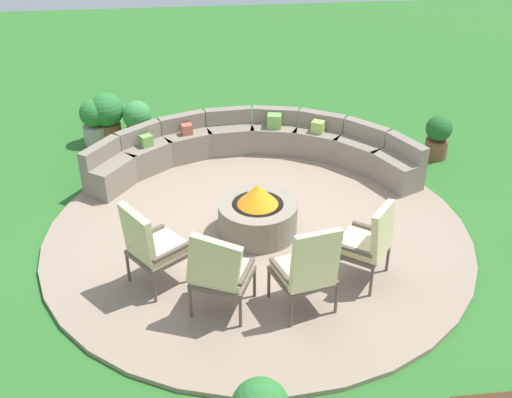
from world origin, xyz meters
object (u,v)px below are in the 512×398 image
at_px(lounge_chair_front_right, 219,271).
at_px(potted_plant_0, 94,121).
at_px(curved_stone_bench, 253,148).
at_px(potted_plant_1, 138,120).
at_px(lounge_chair_front_left, 151,245).
at_px(lounge_chair_back_left, 307,268).
at_px(lounge_chair_back_right, 369,241).
at_px(potted_plant_3, 438,135).
at_px(fire_pit, 258,214).
at_px(potted_plant_2, 107,115).

bearing_deg(lounge_chair_front_right, potted_plant_0, 134.53).
distance_m(curved_stone_bench, potted_plant_1, 2.13).
xyz_separation_m(lounge_chair_front_left, lounge_chair_back_left, (1.66, -0.63, 0.00)).
relative_size(curved_stone_bench, lounge_chair_front_left, 4.41).
height_order(lounge_chair_front_right, lounge_chair_back_right, lounge_chair_front_right).
height_order(curved_stone_bench, potted_plant_3, curved_stone_bench).
bearing_deg(potted_plant_1, lounge_chair_front_left, -84.66).
xyz_separation_m(lounge_chair_front_right, potted_plant_1, (-1.10, 4.52, -0.21)).
distance_m(fire_pit, lounge_chair_front_left, 1.64).
xyz_separation_m(lounge_chair_front_right, potted_plant_3, (3.69, 3.44, -0.22)).
distance_m(potted_plant_1, potted_plant_2, 0.53).
bearing_deg(lounge_chair_back_left, fire_pit, 84.75).
bearing_deg(fire_pit, potted_plant_1, 119.07).
relative_size(potted_plant_0, potted_plant_3, 1.07).
bearing_deg(potted_plant_3, lounge_chair_front_right, -137.02).
bearing_deg(lounge_chair_front_left, lounge_chair_back_right, 48.94).
distance_m(curved_stone_bench, lounge_chair_front_left, 3.22).
bearing_deg(lounge_chair_front_right, potted_plant_3, 65.83).
distance_m(curved_stone_bench, potted_plant_2, 2.63).
xyz_separation_m(fire_pit, lounge_chair_back_left, (0.36, -1.57, 0.29)).
distance_m(curved_stone_bench, potted_plant_0, 2.79).
bearing_deg(potted_plant_0, lounge_chair_front_right, -68.32).
xyz_separation_m(fire_pit, lounge_chair_front_left, (-1.31, -0.94, 0.28)).
xyz_separation_m(lounge_chair_front_left, lounge_chair_front_right, (0.73, -0.56, -0.01)).
relative_size(lounge_chair_back_right, potted_plant_0, 1.32).
bearing_deg(potted_plant_0, fire_pit, -52.07).
bearing_deg(curved_stone_bench, potted_plant_0, 155.45).
relative_size(curved_stone_bench, potted_plant_2, 5.79).
relative_size(lounge_chair_back_right, potted_plant_2, 1.20).
xyz_separation_m(potted_plant_1, potted_plant_3, (4.79, -1.08, -0.01)).
bearing_deg(potted_plant_1, potted_plant_2, 166.38).
relative_size(fire_pit, potted_plant_3, 1.42).
bearing_deg(lounge_chair_front_left, lounge_chair_back_left, 32.01).
xyz_separation_m(potted_plant_0, potted_plant_3, (5.51, -1.14, -0.01)).
height_order(potted_plant_0, potted_plant_2, potted_plant_2).
bearing_deg(curved_stone_bench, potted_plant_1, 148.73).
relative_size(curved_stone_bench, lounge_chair_front_right, 4.50).
distance_m(lounge_chair_back_left, potted_plant_3, 4.47).
distance_m(potted_plant_0, potted_plant_2, 0.23).
bearing_deg(lounge_chair_back_left, potted_plant_0, 102.61).
xyz_separation_m(fire_pit, potted_plant_1, (-1.68, 3.02, 0.07)).
height_order(lounge_chair_front_left, potted_plant_3, lounge_chair_front_left).
distance_m(lounge_chair_front_right, potted_plant_0, 4.93).
bearing_deg(lounge_chair_front_left, curved_stone_bench, 115.85).
relative_size(lounge_chair_back_left, potted_plant_3, 1.56).
distance_m(lounge_chair_back_right, potted_plant_1, 5.01).
distance_m(fire_pit, potted_plant_2, 3.83).
height_order(curved_stone_bench, potted_plant_2, potted_plant_2).
height_order(lounge_chair_front_right, potted_plant_1, lounge_chair_front_right).
distance_m(lounge_chair_back_right, potted_plant_3, 3.63).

